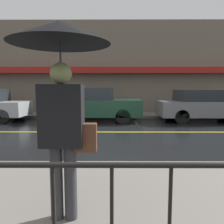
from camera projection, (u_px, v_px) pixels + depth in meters
The scene contains 9 objects.
ground_plane at pixel (108, 132), 7.84m from camera, with size 80.00×80.00×0.00m, color black.
sidewalk_near at pixel (98, 209), 2.73m from camera, with size 28.00×3.17×0.14m.
sidewalk_far at pixel (110, 115), 12.28m from camera, with size 28.00×1.87×0.14m.
lane_marking at pixel (108, 132), 7.84m from camera, with size 25.20×0.12×0.01m.
building_storefront at pixel (110, 68), 13.04m from camera, with size 28.00×0.85×5.52m.
railing_foreground at pixel (83, 221), 1.33m from camera, with size 12.00×0.04×1.00m.
pedestrian at pixel (61, 66), 2.24m from camera, with size 1.04×1.04×2.11m.
car_dark_green at pixel (91, 104), 10.34m from camera, with size 4.58×1.83×1.59m.
car_grey at pixel (204, 105), 10.32m from camera, with size 4.37×1.93×1.49m.
Camera 1 is at (0.18, -7.71, 1.57)m, focal length 35.00 mm.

